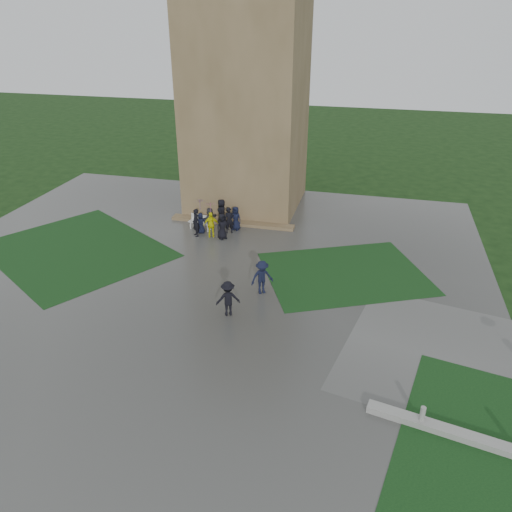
% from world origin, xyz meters
% --- Properties ---
extents(ground, '(120.00, 120.00, 0.00)m').
position_xyz_m(ground, '(0.00, 0.00, 0.00)').
color(ground, black).
extents(plaza, '(34.00, 34.00, 0.02)m').
position_xyz_m(plaza, '(0.00, 2.00, 0.01)').
color(plaza, '#393937').
rests_on(plaza, ground).
extents(lawn_inset_left, '(14.10, 13.46, 0.01)m').
position_xyz_m(lawn_inset_left, '(-8.50, 4.00, 0.03)').
color(lawn_inset_left, black).
rests_on(lawn_inset_left, plaza).
extents(lawn_inset_right, '(11.12, 10.15, 0.01)m').
position_xyz_m(lawn_inset_right, '(8.50, 5.00, 0.03)').
color(lawn_inset_right, black).
rests_on(lawn_inset_right, plaza).
extents(tower, '(8.00, 8.00, 18.00)m').
position_xyz_m(tower, '(0.00, 15.00, 9.00)').
color(tower, brown).
rests_on(tower, ground).
extents(tower_plinth, '(9.00, 0.80, 0.22)m').
position_xyz_m(tower_plinth, '(0.00, 10.60, 0.13)').
color(tower_plinth, brown).
rests_on(tower_plinth, plaza).
extents(bench, '(1.79, 0.87, 1.00)m').
position_xyz_m(bench, '(-1.86, 9.20, 0.53)').
color(bench, beige).
rests_on(bench, plaza).
extents(visitor_cluster, '(3.18, 3.28, 2.46)m').
position_xyz_m(visitor_cluster, '(-0.69, 8.81, 1.06)').
color(visitor_cluster, black).
rests_on(visitor_cluster, plaza).
extents(pedestrian_mid, '(1.39, 1.23, 1.92)m').
position_xyz_m(pedestrian_mid, '(4.31, 1.68, 0.98)').
color(pedestrian_mid, black).
rests_on(pedestrian_mid, plaza).
extents(pedestrian_near, '(1.36, 1.08, 1.88)m').
position_xyz_m(pedestrian_near, '(3.14, -0.81, 0.96)').
color(pedestrian_near, black).
rests_on(pedestrian_near, plaza).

